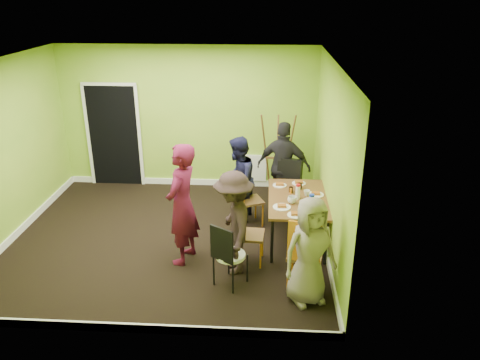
% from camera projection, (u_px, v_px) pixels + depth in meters
% --- Properties ---
extents(ground, '(5.00, 5.00, 0.00)m').
position_uv_depth(ground, '(169.00, 238.00, 7.59)').
color(ground, black).
rests_on(ground, ground).
extents(room_walls, '(5.04, 4.54, 2.82)m').
position_uv_depth(room_walls, '(164.00, 181.00, 7.25)').
color(room_walls, '#7BAF2D').
rests_on(room_walls, ground).
extents(dining_table, '(0.90, 1.50, 0.75)m').
position_uv_depth(dining_table, '(298.00, 201.00, 7.27)').
color(dining_table, black).
rests_on(dining_table, ground).
extents(chair_left_far, '(0.51, 0.51, 0.94)m').
position_uv_depth(chair_left_far, '(246.00, 196.00, 7.83)').
color(chair_left_far, orange).
rests_on(chair_left_far, ground).
extents(chair_left_near, '(0.42, 0.42, 0.95)m').
position_uv_depth(chair_left_near, '(245.00, 229.00, 6.76)').
color(chair_left_near, orange).
rests_on(chair_left_near, ground).
extents(chair_back_end, '(0.55, 0.60, 1.02)m').
position_uv_depth(chair_back_end, '(289.00, 176.00, 8.15)').
color(chair_back_end, orange).
rests_on(chair_back_end, ground).
extents(chair_front_end, '(0.53, 0.53, 1.08)m').
position_uv_depth(chair_front_end, '(305.00, 251.00, 6.07)').
color(chair_front_end, orange).
rests_on(chair_front_end, ground).
extents(chair_bentwood, '(0.50, 0.50, 0.93)m').
position_uv_depth(chair_bentwood, '(227.00, 253.00, 6.20)').
color(chair_bentwood, black).
rests_on(chair_bentwood, ground).
extents(easel, '(0.66, 0.62, 1.65)m').
position_uv_depth(easel, '(277.00, 156.00, 8.83)').
color(easel, brown).
rests_on(easel, ground).
extents(plate_near_left, '(0.23, 0.23, 0.01)m').
position_uv_depth(plate_near_left, '(280.00, 185.00, 7.69)').
color(plate_near_left, white).
rests_on(plate_near_left, dining_table).
extents(plate_near_right, '(0.27, 0.27, 0.01)m').
position_uv_depth(plate_near_right, '(282.00, 207.00, 6.92)').
color(plate_near_right, white).
rests_on(plate_near_right, dining_table).
extents(plate_far_back, '(0.23, 0.23, 0.01)m').
position_uv_depth(plate_far_back, '(299.00, 183.00, 7.76)').
color(plate_far_back, white).
rests_on(plate_far_back, dining_table).
extents(plate_far_front, '(0.24, 0.24, 0.01)m').
position_uv_depth(plate_far_front, '(296.00, 215.00, 6.68)').
color(plate_far_front, white).
rests_on(plate_far_front, dining_table).
extents(plate_wall_back, '(0.26, 0.26, 0.01)m').
position_uv_depth(plate_wall_back, '(316.00, 195.00, 7.34)').
color(plate_wall_back, white).
rests_on(plate_wall_back, dining_table).
extents(plate_wall_front, '(0.23, 0.23, 0.01)m').
position_uv_depth(plate_wall_front, '(314.00, 201.00, 7.12)').
color(plate_wall_front, white).
rests_on(plate_wall_front, dining_table).
extents(thermos, '(0.07, 0.07, 0.21)m').
position_uv_depth(thermos, '(298.00, 192.00, 7.18)').
color(thermos, white).
rests_on(thermos, dining_table).
extents(blue_bottle, '(0.08, 0.08, 0.20)m').
position_uv_depth(blue_bottle, '(312.00, 201.00, 6.91)').
color(blue_bottle, '#1730AE').
rests_on(blue_bottle, dining_table).
extents(orange_bottle, '(0.03, 0.03, 0.08)m').
position_uv_depth(orange_bottle, '(291.00, 191.00, 7.39)').
color(orange_bottle, orange).
rests_on(orange_bottle, dining_table).
extents(glass_mid, '(0.06, 0.06, 0.09)m').
position_uv_depth(glass_mid, '(291.00, 190.00, 7.43)').
color(glass_mid, black).
rests_on(glass_mid, dining_table).
extents(glass_back, '(0.07, 0.07, 0.10)m').
position_uv_depth(glass_back, '(300.00, 186.00, 7.55)').
color(glass_back, black).
rests_on(glass_back, dining_table).
extents(glass_front, '(0.07, 0.07, 0.09)m').
position_uv_depth(glass_front, '(304.00, 211.00, 6.73)').
color(glass_front, black).
rests_on(glass_front, dining_table).
extents(cup_a, '(0.13, 0.13, 0.11)m').
position_uv_depth(cup_a, '(292.00, 200.00, 7.05)').
color(cup_a, white).
rests_on(cup_a, dining_table).
extents(cup_b, '(0.10, 0.10, 0.09)m').
position_uv_depth(cup_b, '(307.00, 193.00, 7.31)').
color(cup_b, white).
rests_on(cup_b, dining_table).
extents(person_standing, '(0.59, 0.75, 1.81)m').
position_uv_depth(person_standing, '(182.00, 204.00, 6.66)').
color(person_standing, '#510D28').
rests_on(person_standing, ground).
extents(person_left_far, '(0.69, 0.82, 1.51)m').
position_uv_depth(person_left_far, '(238.00, 180.00, 7.89)').
color(person_left_far, '#161637').
rests_on(person_left_far, ground).
extents(person_left_near, '(0.74, 1.07, 1.51)m').
position_uv_depth(person_left_near, '(234.00, 223.00, 6.46)').
color(person_left_near, black).
rests_on(person_left_near, ground).
extents(person_back_end, '(1.02, 0.60, 1.64)m').
position_uv_depth(person_back_end, '(284.00, 167.00, 8.29)').
color(person_back_end, black).
rests_on(person_back_end, ground).
extents(person_front_end, '(0.83, 0.71, 1.45)m').
position_uv_depth(person_front_end, '(310.00, 251.00, 5.83)').
color(person_front_end, gray).
rests_on(person_front_end, ground).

